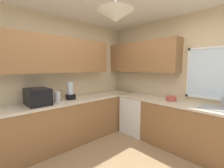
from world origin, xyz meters
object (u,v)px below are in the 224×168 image
microwave (38,97)px  kettle (57,97)px  sink_assembly (220,108)px  blender_appliance (71,92)px  bowl (171,98)px  dishwasher (137,115)px

microwave → kettle: bearing=86.7°
sink_assembly → kettle: bearing=-142.9°
microwave → sink_assembly: 3.05m
microwave → blender_appliance: size_ratio=1.33×
blender_appliance → bowl: bearing=43.8°
sink_assembly → blender_appliance: blender_appliance is taller
sink_assembly → bowl: (-0.80, -0.01, 0.03)m
microwave → bowl: size_ratio=2.43×
sink_assembly → blender_appliance: 2.67m
blender_appliance → dishwasher: bearing=64.4°
dishwasher → kettle: size_ratio=4.22×
kettle → blender_appliance: (-0.02, 0.29, 0.06)m
microwave → blender_appliance: (-0.00, 0.63, 0.02)m
dishwasher → microwave: (-0.66, -2.00, 0.62)m
dishwasher → blender_appliance: size_ratio=2.37×
sink_assembly → blender_appliance: bearing=-148.1°
dishwasher → sink_assembly: sink_assembly is taller
microwave → kettle: microwave is taller
sink_assembly → microwave: bearing=-138.0°
dishwasher → bowl: bowl is taller
microwave → blender_appliance: blender_appliance is taller
microwave → bowl: (1.46, 2.03, -0.10)m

